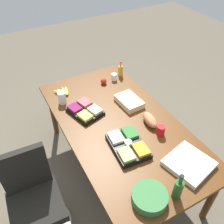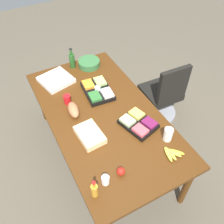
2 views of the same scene
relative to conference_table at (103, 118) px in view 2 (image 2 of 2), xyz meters
The scene contains 16 objects.
ground_plane 0.71m from the conference_table, ahead, with size 10.00×10.00×0.00m, color brown.
conference_table is the anchor object (origin of this frame).
office_chair 1.12m from the conference_table, 102.62° to the left, with size 0.56×0.56×0.98m.
mayo_jar 0.76m from the conference_table, 34.05° to the left, with size 0.09×0.09×0.15m, color white.
sheet_cake 0.36m from the conference_table, 48.39° to the right, with size 0.32×0.22×0.07m, color beige.
fruit_platter 0.43m from the conference_table, 38.24° to the left, with size 0.42×0.37×0.07m.
veggie_tray 0.37m from the conference_table, 163.33° to the left, with size 0.44×0.33×0.09m.
paper_cup 0.83m from the conference_table, 24.78° to the right, with size 0.07×0.07×0.09m, color white.
banana_bunch 0.86m from the conference_table, 23.51° to the left, with size 0.18×0.19×0.04m.
bread_loaf 0.34m from the conference_table, 119.95° to the right, with size 0.24×0.11×0.10m, color #AA6742.
apple_red 0.77m from the conference_table, 14.10° to the right, with size 0.08×0.08×0.08m, color red.
pizza_box 0.82m from the conference_table, 160.84° to the right, with size 0.36×0.36×0.05m, color silver.
red_solo_cup 0.46m from the conference_table, 140.88° to the right, with size 0.08×0.08×0.11m, color red.
wine_bottle 0.97m from the conference_table, behind, with size 0.08×0.08×0.28m.
salad_bowl 0.92m from the conference_table, 165.05° to the left, with size 0.29×0.29×0.08m, color #336736.
dressing_bottle 0.95m from the conference_table, 30.48° to the right, with size 0.08×0.08×0.21m.
Camera 2 is at (1.70, -0.79, 2.79)m, focal length 39.89 mm.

